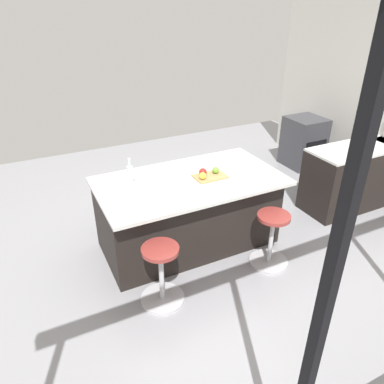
{
  "coord_description": "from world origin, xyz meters",
  "views": [
    {
      "loc": [
        1.91,
        3.21,
        2.69
      ],
      "look_at": [
        0.31,
        -0.02,
        0.76
      ],
      "focal_mm": 34.08,
      "sensor_mm": 36.0,
      "label": 1
    }
  ],
  "objects_px": {
    "stool_by_window": "(271,241)",
    "apple_yellow": "(203,176)",
    "kitchen_island": "(188,211)",
    "stool_middle": "(162,276)",
    "oven_range": "(304,142)",
    "cutting_board": "(210,176)",
    "water_bottle": "(130,175)",
    "apple_red": "(203,172)",
    "apple_green": "(215,170)"
  },
  "relations": [
    {
      "from": "apple_green",
      "to": "oven_range",
      "type": "bearing_deg",
      "value": -152.69
    },
    {
      "from": "oven_range",
      "to": "apple_red",
      "type": "relative_size",
      "value": 9.82
    },
    {
      "from": "cutting_board",
      "to": "water_bottle",
      "type": "relative_size",
      "value": 1.15
    },
    {
      "from": "oven_range",
      "to": "cutting_board",
      "type": "height_order",
      "value": "cutting_board"
    },
    {
      "from": "stool_middle",
      "to": "water_bottle",
      "type": "relative_size",
      "value": 2.05
    },
    {
      "from": "kitchen_island",
      "to": "apple_yellow",
      "type": "relative_size",
      "value": 25.71
    },
    {
      "from": "water_bottle",
      "to": "apple_green",
      "type": "bearing_deg",
      "value": 169.02
    },
    {
      "from": "apple_green",
      "to": "apple_yellow",
      "type": "distance_m",
      "value": 0.21
    },
    {
      "from": "apple_red",
      "to": "oven_range",
      "type": "bearing_deg",
      "value": -154.24
    },
    {
      "from": "oven_range",
      "to": "apple_green",
      "type": "height_order",
      "value": "apple_green"
    },
    {
      "from": "kitchen_island",
      "to": "stool_by_window",
      "type": "distance_m",
      "value": 1.01
    },
    {
      "from": "apple_red",
      "to": "apple_green",
      "type": "bearing_deg",
      "value": 175.88
    },
    {
      "from": "cutting_board",
      "to": "stool_middle",
      "type": "bearing_deg",
      "value": 36.71
    },
    {
      "from": "apple_green",
      "to": "apple_red",
      "type": "height_order",
      "value": "apple_red"
    },
    {
      "from": "stool_by_window",
      "to": "apple_yellow",
      "type": "xyz_separation_m",
      "value": [
        0.54,
        -0.62,
        0.65
      ]
    },
    {
      "from": "kitchen_island",
      "to": "cutting_board",
      "type": "xyz_separation_m",
      "value": [
        -0.23,
        0.09,
        0.45
      ]
    },
    {
      "from": "oven_range",
      "to": "kitchen_island",
      "type": "height_order",
      "value": "kitchen_island"
    },
    {
      "from": "kitchen_island",
      "to": "apple_green",
      "type": "xyz_separation_m",
      "value": [
        -0.31,
        0.07,
        0.5
      ]
    },
    {
      "from": "water_bottle",
      "to": "oven_range",
      "type": "bearing_deg",
      "value": -162.01
    },
    {
      "from": "apple_red",
      "to": "apple_yellow",
      "type": "relative_size",
      "value": 1.09
    },
    {
      "from": "oven_range",
      "to": "kitchen_island",
      "type": "distance_m",
      "value": 3.13
    },
    {
      "from": "stool_by_window",
      "to": "apple_yellow",
      "type": "distance_m",
      "value": 1.05
    },
    {
      "from": "kitchen_island",
      "to": "stool_middle",
      "type": "relative_size",
      "value": 3.23
    },
    {
      "from": "stool_middle",
      "to": "cutting_board",
      "type": "height_order",
      "value": "cutting_board"
    },
    {
      "from": "kitchen_island",
      "to": "stool_middle",
      "type": "distance_m",
      "value": 1.01
    },
    {
      "from": "stool_by_window",
      "to": "cutting_board",
      "type": "distance_m",
      "value": 0.99
    },
    {
      "from": "apple_green",
      "to": "apple_yellow",
      "type": "relative_size",
      "value": 0.96
    },
    {
      "from": "cutting_board",
      "to": "apple_green",
      "type": "bearing_deg",
      "value": -162.12
    },
    {
      "from": "kitchen_island",
      "to": "apple_red",
      "type": "distance_m",
      "value": 0.53
    },
    {
      "from": "oven_range",
      "to": "water_bottle",
      "type": "height_order",
      "value": "water_bottle"
    },
    {
      "from": "apple_red",
      "to": "stool_middle",
      "type": "bearing_deg",
      "value": 40.66
    },
    {
      "from": "cutting_board",
      "to": "water_bottle",
      "type": "bearing_deg",
      "value": -13.7
    },
    {
      "from": "cutting_board",
      "to": "apple_green",
      "type": "height_order",
      "value": "apple_green"
    },
    {
      "from": "cutting_board",
      "to": "water_bottle",
      "type": "xyz_separation_m",
      "value": [
        0.86,
        -0.21,
        0.11
      ]
    },
    {
      "from": "kitchen_island",
      "to": "stool_middle",
      "type": "xyz_separation_m",
      "value": [
        0.65,
        0.75,
        -0.15
      ]
    },
    {
      "from": "cutting_board",
      "to": "apple_red",
      "type": "distance_m",
      "value": 0.1
    },
    {
      "from": "oven_range",
      "to": "apple_green",
      "type": "relative_size",
      "value": 11.17
    },
    {
      "from": "cutting_board",
      "to": "apple_green",
      "type": "distance_m",
      "value": 0.1
    },
    {
      "from": "oven_range",
      "to": "stool_middle",
      "type": "distance_m",
      "value": 4.05
    },
    {
      "from": "apple_green",
      "to": "cutting_board",
      "type": "bearing_deg",
      "value": 17.88
    },
    {
      "from": "stool_by_window",
      "to": "stool_middle",
      "type": "height_order",
      "value": "same"
    },
    {
      "from": "kitchen_island",
      "to": "water_bottle",
      "type": "relative_size",
      "value": 6.63
    },
    {
      "from": "oven_range",
      "to": "cutting_board",
      "type": "bearing_deg",
      "value": 27.03
    },
    {
      "from": "apple_yellow",
      "to": "water_bottle",
      "type": "xyz_separation_m",
      "value": [
        0.74,
        -0.25,
        0.06
      ]
    },
    {
      "from": "cutting_board",
      "to": "apple_yellow",
      "type": "xyz_separation_m",
      "value": [
        0.12,
        0.04,
        0.05
      ]
    },
    {
      "from": "stool_middle",
      "to": "apple_green",
      "type": "xyz_separation_m",
      "value": [
        -0.97,
        -0.68,
        0.65
      ]
    },
    {
      "from": "apple_yellow",
      "to": "stool_by_window",
      "type": "bearing_deg",
      "value": 131.27
    },
    {
      "from": "cutting_board",
      "to": "water_bottle",
      "type": "height_order",
      "value": "water_bottle"
    },
    {
      "from": "apple_green",
      "to": "kitchen_island",
      "type": "bearing_deg",
      "value": -12.32
    },
    {
      "from": "stool_by_window",
      "to": "apple_green",
      "type": "xyz_separation_m",
      "value": [
        0.34,
        -0.68,
        0.65
      ]
    }
  ]
}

